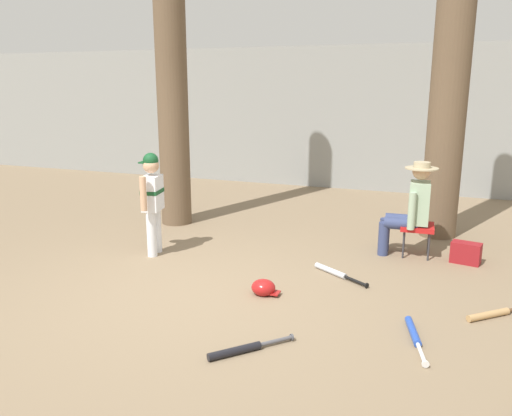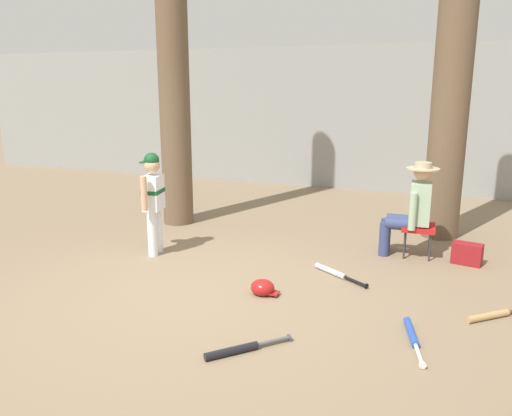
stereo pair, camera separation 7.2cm
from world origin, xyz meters
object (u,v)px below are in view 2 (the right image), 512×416
object	(u,v)px
seated_spectator	(412,207)
handbag_beside_stool	(467,254)
bat_blue_youth	(412,335)
folding_stool	(418,229)
tree_near_player	(172,32)
bat_black_composite	(239,349)
batting_helmet_red	(263,288)
bat_aluminum_silver	(334,273)
tree_behind_spectator	(452,88)
young_ballplayer	(153,197)
bat_wood_tan	(493,315)

from	to	relation	value
seated_spectator	handbag_beside_stool	xyz separation A→B (m)	(0.69, -0.08, -0.51)
handbag_beside_stool	bat_blue_youth	xyz separation A→B (m)	(-0.45, -2.20, -0.10)
folding_stool	tree_near_player	bearing A→B (deg)	174.36
bat_black_composite	batting_helmet_red	xyz separation A→B (m)	(-0.24, 1.19, 0.04)
bat_black_composite	seated_spectator	bearing A→B (deg)	70.81
handbag_beside_stool	bat_blue_youth	bearing A→B (deg)	-101.54
batting_helmet_red	bat_black_composite	bearing A→B (deg)	-78.77
folding_stool	bat_aluminum_silver	size ratio (longest dim) A/B	0.60
folding_stool	bat_aluminum_silver	world-z (taller)	folding_stool
bat_aluminum_silver	folding_stool	bearing A→B (deg)	51.78
tree_near_player	bat_aluminum_silver	world-z (taller)	tree_near_player
tree_behind_spectator	seated_spectator	bearing A→B (deg)	-107.18
seated_spectator	batting_helmet_red	bearing A→B (deg)	-125.07
young_ballplayer	bat_wood_tan	xyz separation A→B (m)	(3.96, -0.50, -0.71)
tree_near_player	folding_stool	xyz separation A→B (m)	(3.63, -0.36, -2.50)
folding_stool	bat_wood_tan	distance (m)	1.82
folding_stool	handbag_beside_stool	bearing A→B (deg)	-7.93
tree_behind_spectator	bat_blue_youth	distance (m)	3.91
bat_aluminum_silver	batting_helmet_red	bearing A→B (deg)	-125.36
bat_wood_tan	bat_blue_youth	bearing A→B (deg)	-134.20
folding_stool	bat_wood_tan	xyz separation A→B (m)	(0.81, -1.59, -0.33)
tree_near_player	bat_wood_tan	world-z (taller)	tree_near_player
handbag_beside_stool	bat_aluminum_silver	distance (m)	1.71
seated_spectator	bat_wood_tan	bearing A→B (deg)	-60.34
young_ballplayer	batting_helmet_red	distance (m)	2.03
bat_wood_tan	bat_aluminum_silver	xyz separation A→B (m)	(-1.63, 0.55, -0.00)
folding_stool	young_ballplayer	bearing A→B (deg)	-160.90
young_ballplayer	bat_wood_tan	size ratio (longest dim) A/B	2.07
folding_stool	bat_black_composite	bearing A→B (deg)	-110.80
folding_stool	batting_helmet_red	distance (m)	2.33
bat_blue_youth	bat_black_composite	xyz separation A→B (m)	(-1.29, -0.76, -0.00)
tree_near_player	bat_wood_tan	xyz separation A→B (m)	(4.44, -1.95, -2.83)
seated_spectator	batting_helmet_red	world-z (taller)	seated_spectator
batting_helmet_red	handbag_beside_stool	bearing A→B (deg)	41.72
bat_blue_youth	bat_black_composite	bearing A→B (deg)	-149.61
tree_near_player	young_ballplayer	size ratio (longest dim) A/B	4.85
tree_behind_spectator	bat_wood_tan	bearing A→B (deg)	-77.74
folding_stool	bat_black_composite	distance (m)	3.27
folding_stool	batting_helmet_red	bearing A→B (deg)	-127.00
young_ballplayer	bat_black_composite	xyz separation A→B (m)	(2.00, -1.95, -0.71)
tree_near_player	folding_stool	bearing A→B (deg)	-5.64
seated_spectator	handbag_beside_stool	world-z (taller)	seated_spectator
bat_blue_youth	handbag_beside_stool	bearing A→B (deg)	78.46
young_ballplayer	batting_helmet_red	world-z (taller)	young_ballplayer
folding_stool	bat_blue_youth	bearing A→B (deg)	-86.51
tree_near_player	tree_behind_spectator	distance (m)	4.00
seated_spectator	bat_wood_tan	distance (m)	1.93
tree_behind_spectator	young_ballplayer	world-z (taller)	tree_behind_spectator
seated_spectator	bat_blue_youth	distance (m)	2.37
tree_behind_spectator	bat_wood_tan	distance (m)	3.40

